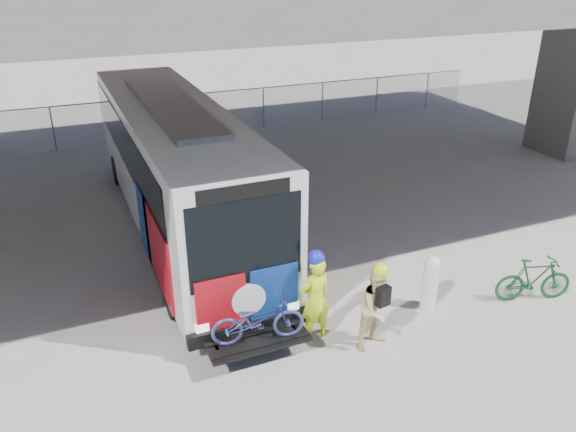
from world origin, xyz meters
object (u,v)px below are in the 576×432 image
bollard (431,280)px  cyclist_hivis (315,297)px  bike_parked (534,280)px  bus (175,158)px  cyclist_tan (378,307)px

bollard → cyclist_hivis: 2.84m
bollard → bike_parked: size_ratio=0.73×
bus → cyclist_hivis: 6.56m
cyclist_tan → bollard: bearing=8.9°
bus → bollard: (4.16, -6.32, -1.41)m
bollard → bike_parked: 2.44m
bollard → cyclist_hivis: (-2.83, 0.00, 0.28)m
bus → bike_parked: bearing=-47.2°
cyclist_hivis → cyclist_tan: bearing=138.3°
bus → bike_parked: 9.68m
bus → bollard: bearing=-56.7°
cyclist_hivis → bike_parked: 5.23m
bollard → cyclist_tan: 1.95m
cyclist_hivis → cyclist_tan: (1.03, -0.71, -0.08)m
bollard → bus: bearing=123.3°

